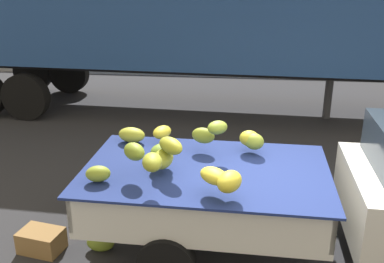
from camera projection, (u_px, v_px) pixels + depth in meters
ground at (273, 256)px, 5.52m from camera, size 220.00×220.00×0.00m
curb_strip at (255, 73)px, 14.55m from camera, size 80.00×0.80×0.16m
pickup_truck at (381, 195)px, 5.17m from camera, size 5.27×2.03×1.70m
semi_trailer at (185, 5)px, 10.15m from camera, size 12.11×3.16×3.95m
fallen_banana_bunch_near_tailgate at (101, 243)px, 5.60m from camera, size 0.36×0.21×0.22m
produce_crate at (41, 241)px, 5.59m from camera, size 0.58×0.45×0.28m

